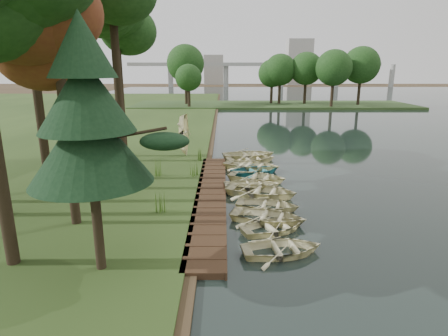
{
  "coord_description": "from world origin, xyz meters",
  "views": [
    {
      "loc": [
        -0.93,
        -18.91,
        6.8
      ],
      "look_at": [
        -0.9,
        0.08,
        1.7
      ],
      "focal_mm": 30.0,
      "sensor_mm": 36.0,
      "label": 1
    }
  ],
  "objects_px": {
    "stored_rowboat": "(185,152)",
    "pine_tree": "(87,117)",
    "rowboat_2": "(268,215)",
    "boardwalk": "(211,196)",
    "rowboat_0": "(282,247)",
    "rowboat_1": "(275,225)"
  },
  "relations": [
    {
      "from": "boardwalk",
      "to": "rowboat_2",
      "type": "xyz_separation_m",
      "value": [
        2.67,
        -3.25,
        0.25
      ]
    },
    {
      "from": "rowboat_1",
      "to": "rowboat_2",
      "type": "bearing_deg",
      "value": -12.53
    },
    {
      "from": "rowboat_0",
      "to": "rowboat_1",
      "type": "height_order",
      "value": "rowboat_0"
    },
    {
      "from": "rowboat_0",
      "to": "stored_rowboat",
      "type": "bearing_deg",
      "value": 9.51
    },
    {
      "from": "boardwalk",
      "to": "rowboat_1",
      "type": "height_order",
      "value": "rowboat_1"
    },
    {
      "from": "pine_tree",
      "to": "stored_rowboat",
      "type": "bearing_deg",
      "value": 85.81
    },
    {
      "from": "rowboat_1",
      "to": "pine_tree",
      "type": "distance_m",
      "value": 8.72
    },
    {
      "from": "stored_rowboat",
      "to": "pine_tree",
      "type": "height_order",
      "value": "pine_tree"
    },
    {
      "from": "rowboat_2",
      "to": "boardwalk",
      "type": "bearing_deg",
      "value": 58.07
    },
    {
      "from": "rowboat_0",
      "to": "rowboat_2",
      "type": "relative_size",
      "value": 0.9
    },
    {
      "from": "boardwalk",
      "to": "rowboat_0",
      "type": "bearing_deg",
      "value": -65.42
    },
    {
      "from": "boardwalk",
      "to": "rowboat_1",
      "type": "bearing_deg",
      "value": -55.97
    },
    {
      "from": "pine_tree",
      "to": "rowboat_0",
      "type": "bearing_deg",
      "value": 12.41
    },
    {
      "from": "stored_rowboat",
      "to": "pine_tree",
      "type": "xyz_separation_m",
      "value": [
        -1.21,
        -16.55,
        4.73
      ]
    },
    {
      "from": "rowboat_1",
      "to": "boardwalk",
      "type": "bearing_deg",
      "value": 11.47
    },
    {
      "from": "boardwalk",
      "to": "rowboat_1",
      "type": "relative_size",
      "value": 5.34
    },
    {
      "from": "boardwalk",
      "to": "rowboat_1",
      "type": "distance_m",
      "value": 5.09
    },
    {
      "from": "boardwalk",
      "to": "stored_rowboat",
      "type": "xyz_separation_m",
      "value": [
        -2.22,
        8.92,
        0.48
      ]
    },
    {
      "from": "rowboat_1",
      "to": "stored_rowboat",
      "type": "relative_size",
      "value": 0.95
    },
    {
      "from": "rowboat_0",
      "to": "rowboat_2",
      "type": "height_order",
      "value": "rowboat_2"
    },
    {
      "from": "rowboat_2",
      "to": "stored_rowboat",
      "type": "xyz_separation_m",
      "value": [
        -4.89,
        12.17,
        0.22
      ]
    },
    {
      "from": "rowboat_2",
      "to": "rowboat_0",
      "type": "bearing_deg",
      "value": -157.93
    }
  ]
}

